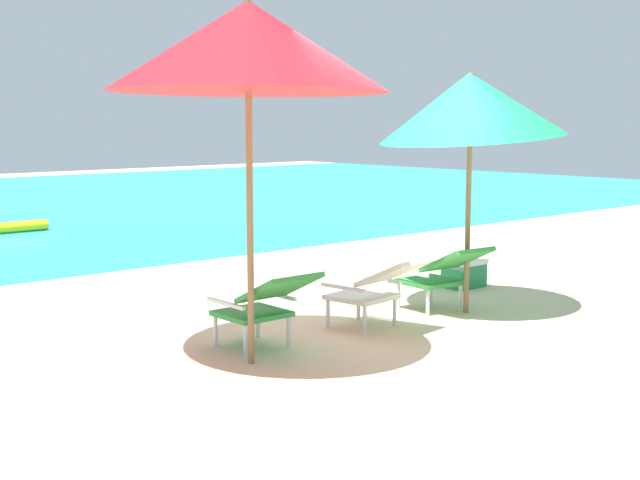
{
  "coord_description": "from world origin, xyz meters",
  "views": [
    {
      "loc": [
        -5.28,
        -5.6,
        1.87
      ],
      "look_at": [
        0.0,
        0.4,
        0.75
      ],
      "focal_mm": 48.69,
      "sensor_mm": 36.0,
      "label": 1
    }
  ],
  "objects_px": {
    "lounge_chair_center": "(377,285)",
    "beach_umbrella_left": "(248,47)",
    "swim_buoy": "(0,228)",
    "lounge_chair_right": "(442,272)",
    "cooler_box": "(464,273)",
    "lounge_chair_left": "(265,302)",
    "beach_umbrella_right": "(471,106)"
  },
  "relations": [
    {
      "from": "lounge_chair_right",
      "to": "beach_umbrella_right",
      "type": "bearing_deg",
      "value": -40.59
    },
    {
      "from": "beach_umbrella_left",
      "to": "cooler_box",
      "type": "height_order",
      "value": "beach_umbrella_left"
    },
    {
      "from": "lounge_chair_right",
      "to": "beach_umbrella_left",
      "type": "bearing_deg",
      "value": -175.44
    },
    {
      "from": "lounge_chair_left",
      "to": "beach_umbrella_left",
      "type": "distance_m",
      "value": 2.02
    },
    {
      "from": "lounge_chair_center",
      "to": "beach_umbrella_left",
      "type": "height_order",
      "value": "beach_umbrella_left"
    },
    {
      "from": "swim_buoy",
      "to": "lounge_chair_center",
      "type": "distance_m",
      "value": 8.69
    },
    {
      "from": "lounge_chair_left",
      "to": "beach_umbrella_left",
      "type": "height_order",
      "value": "beach_umbrella_left"
    },
    {
      "from": "beach_umbrella_left",
      "to": "beach_umbrella_right",
      "type": "xyz_separation_m",
      "value": [
        2.63,
        0.04,
        -0.4
      ]
    },
    {
      "from": "beach_umbrella_right",
      "to": "lounge_chair_right",
      "type": "bearing_deg",
      "value": 139.41
    },
    {
      "from": "beach_umbrella_right",
      "to": "beach_umbrella_left",
      "type": "bearing_deg",
      "value": -179.1
    },
    {
      "from": "lounge_chair_right",
      "to": "beach_umbrella_right",
      "type": "relative_size",
      "value": 0.39
    },
    {
      "from": "lounge_chair_center",
      "to": "beach_umbrella_left",
      "type": "relative_size",
      "value": 0.33
    },
    {
      "from": "lounge_chair_center",
      "to": "cooler_box",
      "type": "xyz_separation_m",
      "value": [
        2.15,
        0.76,
        -0.24
      ]
    },
    {
      "from": "lounge_chair_center",
      "to": "lounge_chair_right",
      "type": "xyz_separation_m",
      "value": [
        0.97,
        0.08,
        0.0
      ]
    },
    {
      "from": "lounge_chair_left",
      "to": "cooler_box",
      "type": "distance_m",
      "value": 3.4
    },
    {
      "from": "lounge_chair_right",
      "to": "lounge_chair_left",
      "type": "bearing_deg",
      "value": 179.32
    },
    {
      "from": "cooler_box",
      "to": "beach_umbrella_left",
      "type": "bearing_deg",
      "value": -166.36
    },
    {
      "from": "swim_buoy",
      "to": "lounge_chair_left",
      "type": "distance_m",
      "value": 8.66
    },
    {
      "from": "lounge_chair_right",
      "to": "beach_umbrella_right",
      "type": "height_order",
      "value": "beach_umbrella_right"
    },
    {
      "from": "lounge_chair_right",
      "to": "swim_buoy",
      "type": "bearing_deg",
      "value": 96.5
    },
    {
      "from": "lounge_chair_center",
      "to": "beach_umbrella_left",
      "type": "distance_m",
      "value": 2.48
    },
    {
      "from": "cooler_box",
      "to": "lounge_chair_left",
      "type": "bearing_deg",
      "value": -168.78
    },
    {
      "from": "lounge_chair_left",
      "to": "lounge_chair_center",
      "type": "bearing_deg",
      "value": -5.03
    },
    {
      "from": "swim_buoy",
      "to": "lounge_chair_right",
      "type": "distance_m",
      "value": 8.67
    },
    {
      "from": "swim_buoy",
      "to": "lounge_chair_right",
      "type": "relative_size",
      "value": 1.75
    },
    {
      "from": "beach_umbrella_left",
      "to": "cooler_box",
      "type": "distance_m",
      "value": 4.35
    },
    {
      "from": "swim_buoy",
      "to": "beach_umbrella_left",
      "type": "bearing_deg",
      "value": -99.51
    },
    {
      "from": "swim_buoy",
      "to": "beach_umbrella_left",
      "type": "height_order",
      "value": "beach_umbrella_left"
    },
    {
      "from": "swim_buoy",
      "to": "lounge_chair_left",
      "type": "bearing_deg",
      "value": -97.77
    },
    {
      "from": "beach_umbrella_right",
      "to": "cooler_box",
      "type": "relative_size",
      "value": 5.04
    },
    {
      "from": "beach_umbrella_right",
      "to": "lounge_chair_center",
      "type": "bearing_deg",
      "value": 176.24
    },
    {
      "from": "beach_umbrella_left",
      "to": "cooler_box",
      "type": "bearing_deg",
      "value": 13.64
    }
  ]
}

